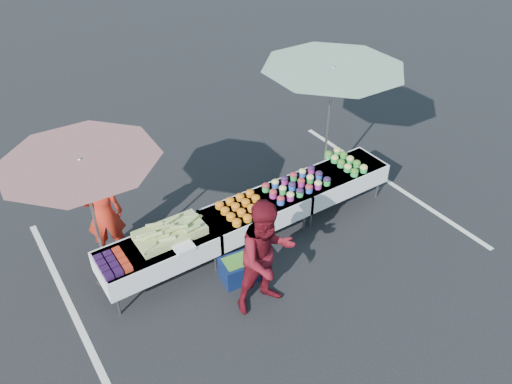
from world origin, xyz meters
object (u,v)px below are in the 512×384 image
customer (267,257)px  umbrella_left (83,171)px  table_center (256,212)px  vendor (104,214)px  table_left (158,252)px  umbrella_right (332,79)px  storage_bin (239,269)px  table_right (337,178)px

customer → umbrella_left: 2.80m
customer → table_center: bearing=65.3°
vendor → umbrella_left: size_ratio=0.58×
umbrella_left → table_left: bearing=-36.0°
vendor → umbrella_left: umbrella_left is taller
table_center → umbrella_right: bearing=14.9°
table_left → umbrella_left: size_ratio=0.65×
storage_bin → table_left: bearing=154.9°
vendor → storage_bin: vendor is taller
umbrella_left → umbrella_right: (4.42, 0.00, 0.27)m
table_center → table_right: bearing=0.0°
storage_bin → customer: bearing=-77.5°
umbrella_left → table_center: bearing=-11.5°
vendor → table_right: bearing=-174.1°
table_center → umbrella_left: 2.95m
table_left → storage_bin: table_left is taller
umbrella_left → customer: bearing=-44.9°
customer → storage_bin: (-0.07, 0.65, -0.74)m
table_left → umbrella_right: 4.14m
customer → umbrella_left: (-1.82, 1.81, 1.12)m
table_right → storage_bin: size_ratio=2.94×
table_left → umbrella_left: 1.71m
table_center → vendor: vendor is taller
umbrella_right → storage_bin: bearing=-156.5°
table_center → umbrella_right: umbrella_right is taller
customer → umbrella_right: size_ratio=0.57×
table_right → storage_bin: table_right is taller
table_right → umbrella_left: 4.58m
customer → table_left: bearing=133.7°
table_right → umbrella_right: umbrella_right is taller
umbrella_left → umbrella_right: umbrella_right is taller
table_right → customer: bearing=-152.4°
customer → vendor: bearing=126.6°
table_right → umbrella_right: bearing=76.6°
vendor → storage_bin: 2.34m
table_right → umbrella_right: (0.12, 0.51, 1.75)m
table_right → storage_bin: bearing=-165.7°
table_right → customer: customer is taller
table_center → vendor: size_ratio=1.11×
storage_bin → vendor: bearing=138.0°
customer → umbrella_left: size_ratio=0.66×
umbrella_right → table_center: bearing=-165.1°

